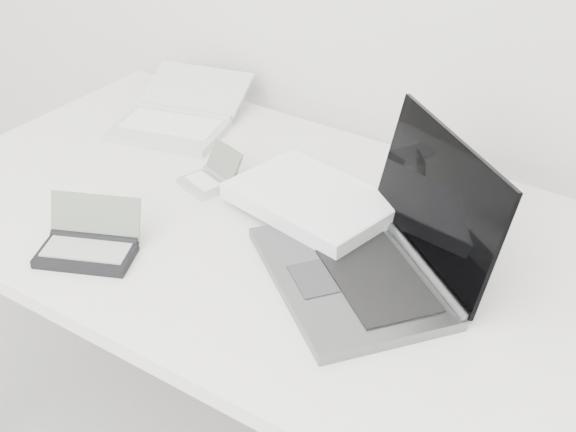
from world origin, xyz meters
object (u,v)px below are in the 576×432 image
Objects in this scene: desk at (314,260)px; laptop_large at (348,230)px; netbook_open_white at (177,118)px; palmtop_charcoal at (89,245)px.

laptop_large is at bearing 8.21° from desk.
netbook_open_white is at bearing -162.72° from laptop_large.
palmtop_charcoal reaches higher than netbook_open_white.
laptop_large is 0.45m from palmtop_charcoal.
desk is 8.05× the size of palmtop_charcoal.
netbook_open_white is (-0.57, 0.20, -0.02)m from laptop_large.
palmtop_charcoal is (0.20, -0.47, -0.00)m from netbook_open_white.
desk is 0.40m from palmtop_charcoal.
desk is 4.45× the size of netbook_open_white.
laptop_large is (0.06, 0.01, 0.09)m from desk.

